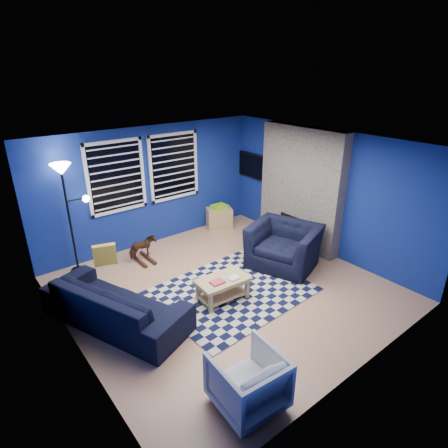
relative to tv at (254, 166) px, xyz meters
name	(u,v)px	position (x,y,z in m)	size (l,w,h in m)	color
floor	(226,289)	(-2.45, -2.00, -1.40)	(5.00, 5.00, 0.00)	tan
ceiling	(226,146)	(-2.45, -2.00, 1.10)	(5.00, 5.00, 0.00)	white
wall_back	(151,187)	(-2.45, 0.50, -0.15)	(5.00, 5.00, 0.00)	navy
wall_left	(67,273)	(-4.95, -2.00, -0.15)	(5.00, 5.00, 0.00)	navy
wall_right	(324,193)	(0.05, -2.00, -0.15)	(5.00, 5.00, 0.00)	navy
fireplace	(300,191)	(-0.09, -1.50, -0.20)	(0.65, 2.00, 2.50)	gray
window_left	(116,177)	(-3.20, 0.46, 0.20)	(1.17, 0.06, 1.42)	black
window_right	(174,167)	(-1.90, 0.46, 0.20)	(1.17, 0.06, 1.42)	black
tv	(254,166)	(0.00, 0.00, 0.00)	(0.07, 1.00, 0.58)	black
rug	(232,291)	(-2.41, -2.11, -1.39)	(2.50, 2.00, 0.02)	black
sofa	(116,303)	(-4.28, -1.67, -1.06)	(0.90, 2.30, 0.67)	black
armchair_big	(284,246)	(-1.03, -2.00, -0.99)	(1.09, 1.25, 0.81)	black
armchair_bent	(248,381)	(-3.74, -4.00, -1.06)	(0.74, 0.76, 0.69)	gray
rocking_horse	(143,248)	(-3.08, -0.17, -1.11)	(0.53, 0.24, 0.45)	#4E3019
coffee_table	(223,285)	(-2.68, -2.21, -1.10)	(0.88, 0.55, 0.43)	tan
cabinet	(219,217)	(-0.88, 0.21, -1.15)	(0.68, 0.58, 0.57)	tan
floor_lamp	(65,185)	(-4.21, 0.25, 0.29)	(0.56, 0.35, 2.07)	black
throw_pillow	(105,255)	(-4.13, -1.04, -0.56)	(0.35, 0.11, 0.34)	gold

